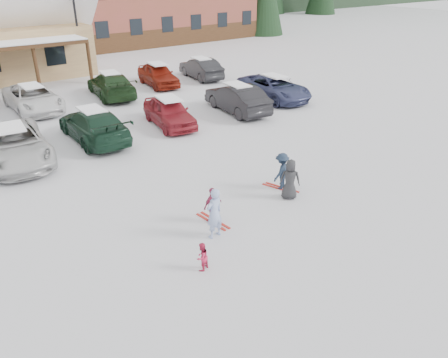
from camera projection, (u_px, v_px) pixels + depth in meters
ground at (235, 219)px, 14.28m from camera, size 160.00×160.00×0.00m
lamp_post at (78, 32)px, 31.55m from camera, size 0.50×0.25×5.63m
adult_skier at (214, 213)px, 13.04m from camera, size 0.64×0.46×1.63m
toddler_red at (202, 257)px, 11.74m from camera, size 0.49×0.43×0.84m
child_navy at (282, 171)px, 15.98m from camera, size 1.02×0.77×1.41m
skis_child_navy at (281, 188)px, 16.28m from camera, size 0.62×1.39×0.03m
child_magenta at (213, 205)px, 13.91m from camera, size 0.74×0.36×1.21m
skis_child_magenta at (213, 221)px, 14.17m from camera, size 0.33×1.41×0.03m
bystander_dark at (290, 179)px, 15.30m from camera, size 0.83×0.84×1.47m
parked_car_2 at (14, 144)px, 18.24m from camera, size 3.09×5.73×1.53m
parked_car_3 at (94, 125)px, 20.51m from camera, size 2.29×5.28×1.51m
parked_car_4 at (169, 112)px, 22.45m from camera, size 2.38×4.46×1.45m
parked_car_5 at (237, 98)px, 24.53m from camera, size 2.22×4.92×1.57m
parked_car_6 at (274, 87)px, 26.95m from camera, size 2.73×5.40×1.46m
parked_car_10 at (33, 98)px, 24.81m from camera, size 2.41×5.21×1.45m
parked_car_11 at (111, 85)px, 27.46m from camera, size 2.92×5.51×1.52m
parked_car_12 at (158, 75)px, 30.05m from camera, size 2.37×4.63×1.51m
parked_car_13 at (201, 68)px, 32.01m from camera, size 2.13×4.63×1.47m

